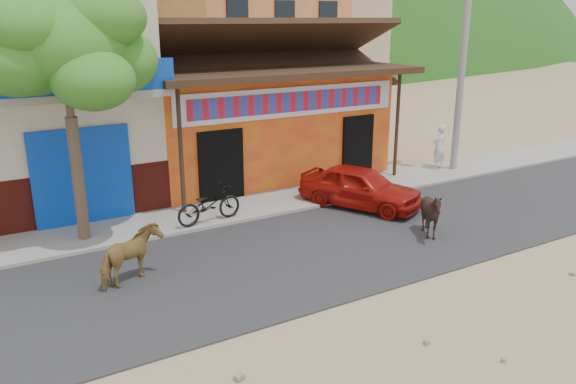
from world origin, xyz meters
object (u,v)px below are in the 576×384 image
object	(u,v)px
pedestrian	(439,147)
cow_tan	(131,256)
cow_dark	(431,214)
red_car	(360,187)
tree	(71,117)
scooter	(209,205)
utility_pole	(463,54)

from	to	relation	value
pedestrian	cow_tan	bearing A→B (deg)	10.05
cow_dark	red_car	size ratio (longest dim) A/B	0.34
tree	cow_tan	bearing A→B (deg)	-81.90
scooter	cow_dark	bearing A→B (deg)	-135.80
cow_tan	scooter	world-z (taller)	cow_tan
scooter	pedestrian	world-z (taller)	pedestrian
scooter	pedestrian	bearing A→B (deg)	-90.80
red_car	scooter	distance (m)	4.42
cow_tan	red_car	bearing A→B (deg)	-106.98
cow_dark	red_car	world-z (taller)	cow_dark
tree	pedestrian	world-z (taller)	tree
tree	cow_dark	bearing A→B (deg)	-28.41
tree	cow_dark	distance (m)	8.93
tree	red_car	distance (m)	7.96
cow_tan	red_car	xyz separation A→B (m)	(7.04, 1.51, 0.02)
cow_dark	utility_pole	bearing A→B (deg)	111.81
red_car	pedestrian	xyz separation A→B (m)	(4.88, 1.81, 0.27)
utility_pole	red_car	distance (m)	6.56
red_car	scooter	bearing A→B (deg)	142.41
tree	pedestrian	xyz separation A→B (m)	(12.32, 0.49, -2.21)
utility_pole	tree	bearing A→B (deg)	-179.10
cow_dark	cow_tan	bearing A→B (deg)	-117.26
cow_dark	red_car	xyz separation A→B (m)	(-0.10, 2.76, -0.00)
tree	cow_tan	size ratio (longest dim) A/B	4.34
cow_tan	scooter	distance (m)	3.57
tree	scooter	world-z (taller)	tree
cow_tan	cow_dark	world-z (taller)	cow_dark
cow_tan	red_car	size ratio (longest dim) A/B	0.39
tree	cow_dark	size ratio (longest dim) A/B	4.93
tree	scooter	bearing A→B (deg)	-9.16
cow_tan	cow_dark	size ratio (longest dim) A/B	1.14
red_car	pedestrian	size ratio (longest dim) A/B	2.24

